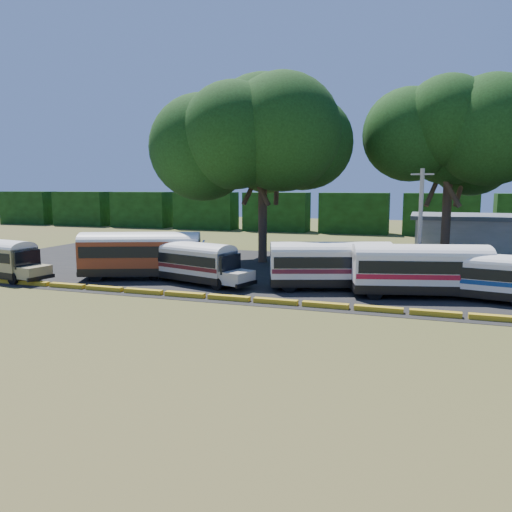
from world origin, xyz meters
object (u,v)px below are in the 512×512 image
(bus_red, at_px, (144,252))
(bus_white_red, at_px, (424,267))
(bus_cream_west, at_px, (190,260))
(tree_west, at_px, (263,132))

(bus_red, distance_m, bus_white_red, 20.02)
(bus_cream_west, relative_size, tree_west, 0.56)
(bus_white_red, xyz_separation_m, tree_west, (-14.08, 10.76, 9.84))
(bus_cream_west, distance_m, tree_west, 15.13)
(bus_red, relative_size, bus_white_red, 1.05)
(bus_red, xyz_separation_m, bus_white_red, (20.02, 0.04, -0.15))
(tree_west, bearing_deg, bus_white_red, -37.40)
(bus_red, xyz_separation_m, tree_west, (5.95, 10.80, 9.70))
(bus_cream_west, distance_m, bus_white_red, 16.06)
(bus_white_red, relative_size, tree_west, 0.62)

